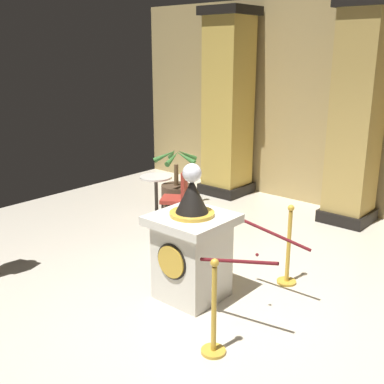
{
  "coord_description": "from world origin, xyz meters",
  "views": [
    {
      "loc": [
        2.94,
        -3.67,
        2.77
      ],
      "look_at": [
        -0.31,
        0.1,
        1.28
      ],
      "focal_mm": 44.14,
      "sensor_mm": 36.0,
      "label": 1
    }
  ],
  "objects_px": {
    "pedestal_clock": "(192,247)",
    "stanchion_near": "(214,321)",
    "stanchion_far": "(288,256)",
    "cafe_chair_red": "(178,194)",
    "potted_palm_left": "(176,190)",
    "cafe_table": "(156,192)"
  },
  "relations": [
    {
      "from": "pedestal_clock",
      "to": "stanchion_near",
      "type": "height_order",
      "value": "pedestal_clock"
    },
    {
      "from": "pedestal_clock",
      "to": "stanchion_near",
      "type": "distance_m",
      "value": 1.14
    },
    {
      "from": "stanchion_far",
      "to": "cafe_chair_red",
      "type": "xyz_separation_m",
      "value": [
        -2.31,
        0.54,
        0.22
      ]
    },
    {
      "from": "stanchion_far",
      "to": "potted_palm_left",
      "type": "height_order",
      "value": "potted_palm_left"
    },
    {
      "from": "pedestal_clock",
      "to": "stanchion_far",
      "type": "height_order",
      "value": "pedestal_clock"
    },
    {
      "from": "potted_palm_left",
      "to": "cafe_table",
      "type": "height_order",
      "value": "potted_palm_left"
    },
    {
      "from": "stanchion_near",
      "to": "stanchion_far",
      "type": "distance_m",
      "value": 1.72
    },
    {
      "from": "pedestal_clock",
      "to": "cafe_chair_red",
      "type": "relative_size",
      "value": 1.67
    },
    {
      "from": "cafe_table",
      "to": "cafe_chair_red",
      "type": "height_order",
      "value": "cafe_chair_red"
    },
    {
      "from": "stanchion_near",
      "to": "pedestal_clock",
      "type": "bearing_deg",
      "value": 141.54
    },
    {
      "from": "potted_palm_left",
      "to": "cafe_table",
      "type": "xyz_separation_m",
      "value": [
        0.18,
        -0.7,
        0.16
      ]
    },
    {
      "from": "potted_palm_left",
      "to": "stanchion_far",
      "type": "bearing_deg",
      "value": -23.55
    },
    {
      "from": "cafe_table",
      "to": "cafe_chair_red",
      "type": "relative_size",
      "value": 0.77
    },
    {
      "from": "stanchion_near",
      "to": "potted_palm_left",
      "type": "distance_m",
      "value": 4.49
    },
    {
      "from": "pedestal_clock",
      "to": "potted_palm_left",
      "type": "distance_m",
      "value": 3.4
    },
    {
      "from": "cafe_chair_red",
      "to": "pedestal_clock",
      "type": "bearing_deg",
      "value": -43.81
    },
    {
      "from": "stanchion_far",
      "to": "stanchion_near",
      "type": "bearing_deg",
      "value": -83.7
    },
    {
      "from": "potted_palm_left",
      "to": "cafe_chair_red",
      "type": "bearing_deg",
      "value": -45.64
    },
    {
      "from": "cafe_table",
      "to": "cafe_chair_red",
      "type": "bearing_deg",
      "value": -10.08
    },
    {
      "from": "cafe_table",
      "to": "cafe_chair_red",
      "type": "xyz_separation_m",
      "value": [
        0.61,
        -0.11,
        0.1
      ]
    },
    {
      "from": "stanchion_near",
      "to": "cafe_table",
      "type": "bearing_deg",
      "value": 142.8
    },
    {
      "from": "stanchion_near",
      "to": "cafe_table",
      "type": "distance_m",
      "value": 3.9
    }
  ]
}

